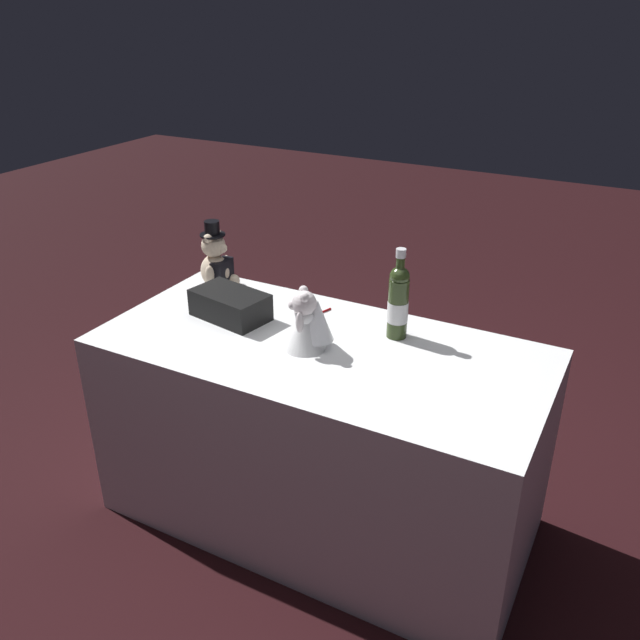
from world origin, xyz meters
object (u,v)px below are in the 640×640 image
object	(u,v)px
champagne_bottle	(398,301)
signing_pen	(318,314)
teddy_bear_bride	(308,323)
gift_case_black	(230,305)
teddy_bear_groom	(217,263)

from	to	relation	value
champagne_bottle	signing_pen	size ratio (longest dim) A/B	2.33
teddy_bear_bride	gift_case_black	world-z (taller)	teddy_bear_bride
teddy_bear_groom	champagne_bottle	xyz separation A→B (m)	(0.84, -0.07, 0.03)
teddy_bear_bride	teddy_bear_groom	bearing A→B (deg)	154.10
teddy_bear_bride	gift_case_black	size ratio (longest dim) A/B	0.71
teddy_bear_bride	champagne_bottle	distance (m)	0.33
signing_pen	gift_case_black	world-z (taller)	gift_case_black
gift_case_black	teddy_bear_bride	bearing A→B (deg)	-10.76
teddy_bear_groom	signing_pen	bearing A→B (deg)	-4.52
gift_case_black	champagne_bottle	bearing A→B (deg)	13.88
champagne_bottle	gift_case_black	world-z (taller)	champagne_bottle
signing_pen	gift_case_black	distance (m)	0.34
teddy_bear_bride	gift_case_black	bearing A→B (deg)	169.24
teddy_bear_groom	champagne_bottle	world-z (taller)	champagne_bottle
teddy_bear_bride	signing_pen	size ratio (longest dim) A/B	1.55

